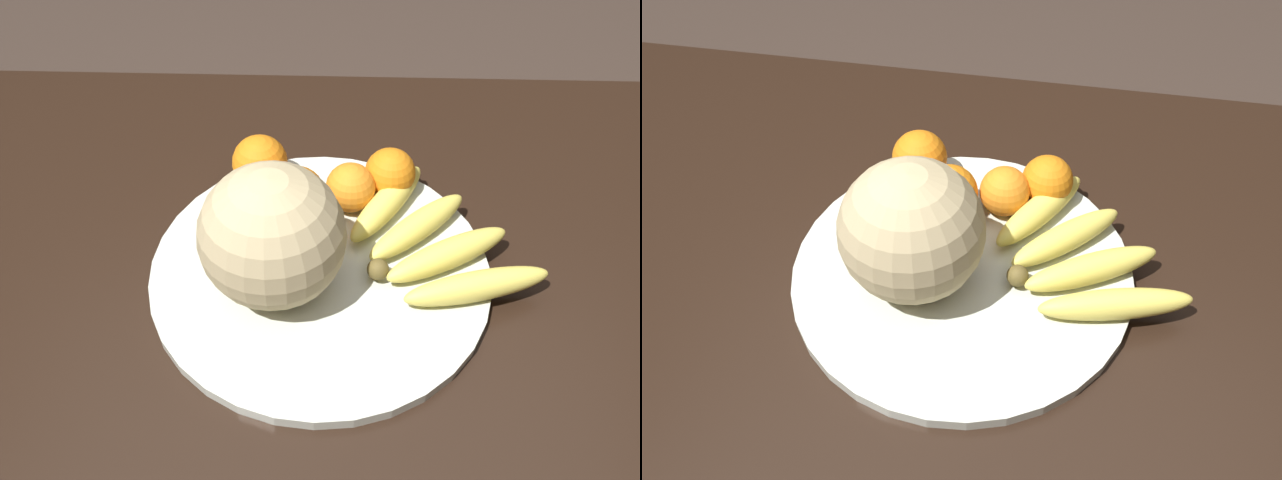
{
  "view_description": "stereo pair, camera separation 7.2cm",
  "coord_description": "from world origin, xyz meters",
  "views": [
    {
      "loc": [
        -0.04,
        -0.49,
        1.36
      ],
      "look_at": [
        -0.06,
        -0.0,
        0.83
      ],
      "focal_mm": 35.0,
      "sensor_mm": 36.0,
      "label": 1
    },
    {
      "loc": [
        0.03,
        -0.49,
        1.36
      ],
      "look_at": [
        -0.06,
        -0.0,
        0.83
      ],
      "focal_mm": 35.0,
      "sensor_mm": 36.0,
      "label": 2
    }
  ],
  "objects": [
    {
      "name": "kitchen_table",
      "position": [
        0.0,
        0.0,
        0.67
      ],
      "size": [
        1.67,
        0.89,
        0.77
      ],
      "color": "black",
      "rests_on": "ground_plane"
    },
    {
      "name": "fruit_bowl",
      "position": [
        -0.06,
        -0.0,
        0.77
      ],
      "size": [
        0.41,
        0.41,
        0.02
      ],
      "color": "beige",
      "rests_on": "kitchen_table"
    },
    {
      "name": "melon",
      "position": [
        -0.11,
        -0.03,
        0.86
      ],
      "size": [
        0.17,
        0.17,
        0.17
      ],
      "color": "tan",
      "rests_on": "fruit_bowl"
    },
    {
      "name": "banana_bunch",
      "position": [
        0.08,
        0.03,
        0.8
      ],
      "size": [
        0.25,
        0.25,
        0.04
      ],
      "rotation": [
        0.0,
        0.0,
        6.91
      ],
      "color": "brown",
      "rests_on": "fruit_bowl"
    },
    {
      "name": "orange_front_left",
      "position": [
        -0.14,
        0.15,
        0.82
      ],
      "size": [
        0.07,
        0.07,
        0.07
      ],
      "color": "orange",
      "rests_on": "fruit_bowl"
    },
    {
      "name": "orange_front_right",
      "position": [
        -0.02,
        0.11,
        0.81
      ],
      "size": [
        0.07,
        0.07,
        0.07
      ],
      "color": "orange",
      "rests_on": "fruit_bowl"
    },
    {
      "name": "orange_mid_center",
      "position": [
        0.03,
        0.13,
        0.82
      ],
      "size": [
        0.07,
        0.07,
        0.07
      ],
      "color": "orange",
      "rests_on": "fruit_bowl"
    },
    {
      "name": "orange_back_left",
      "position": [
        -0.09,
        0.09,
        0.82
      ],
      "size": [
        0.07,
        0.07,
        0.07
      ],
      "color": "orange",
      "rests_on": "fruit_bowl"
    }
  ]
}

